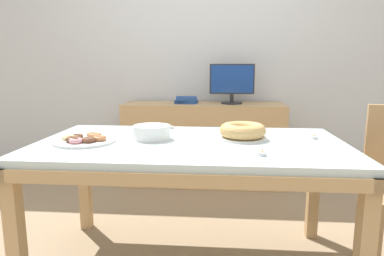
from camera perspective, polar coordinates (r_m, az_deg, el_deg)
wall_back at (r=3.60m, az=2.26°, el=12.53°), size 8.00×0.10×2.60m
dining_table at (r=1.91m, az=-0.22°, el=-4.74°), size 1.71×0.96×0.75m
sideboard at (r=3.39m, az=1.93°, el=-2.65°), size 1.54×0.44×0.80m
computer_monitor at (r=3.30m, az=6.67°, el=7.31°), size 0.42×0.20×0.38m
book_stack at (r=3.33m, az=-0.96°, el=4.70°), size 0.22×0.19×0.06m
cake_chocolate_round at (r=1.96m, az=8.44°, el=-0.56°), size 0.27×0.27×0.09m
pastry_platter at (r=1.95m, az=-17.51°, el=-1.88°), size 0.33×0.33×0.04m
plate_stack at (r=1.95m, az=-6.71°, el=-0.71°), size 0.21×0.21×0.08m
tealight_left_edge at (r=2.07m, az=19.65°, el=-1.44°), size 0.04×0.04×0.04m
tealight_centre at (r=1.62m, az=11.60°, el=-4.20°), size 0.04×0.04×0.04m
tealight_right_edge at (r=2.28m, az=-3.59°, el=0.18°), size 0.04×0.04×0.04m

